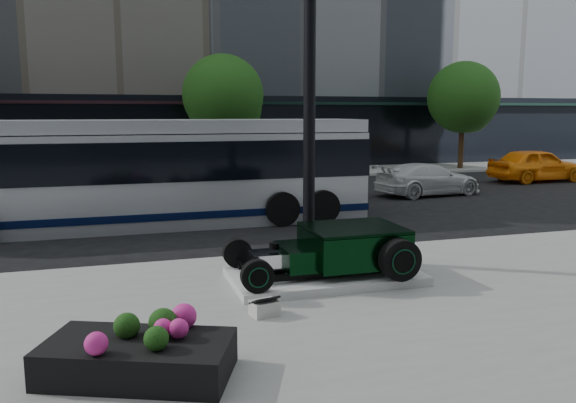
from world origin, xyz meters
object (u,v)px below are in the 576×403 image
object	(u,v)px
transit_bus	(153,172)
white_sedan	(428,179)
yellow_taxi	(536,165)
lamppost	(310,76)
flower_planter	(138,355)
hot_rod	(342,248)

from	to	relation	value
transit_bus	white_sedan	distance (m)	10.75
white_sedan	yellow_taxi	bearing A→B (deg)	-78.19
lamppost	flower_planter	bearing A→B (deg)	-129.29
transit_bus	white_sedan	bearing A→B (deg)	14.78
white_sedan	yellow_taxi	distance (m)	7.34
transit_bus	hot_rod	bearing A→B (deg)	-66.78
hot_rod	lamppost	size ratio (longest dim) A/B	0.40
transit_bus	yellow_taxi	world-z (taller)	transit_bus
hot_rod	white_sedan	xyz separation A→B (m)	(7.45, 9.52, -0.09)
lamppost	hot_rod	bearing A→B (deg)	-85.12
flower_planter	white_sedan	xyz separation A→B (m)	(11.17, 12.40, 0.24)
flower_planter	yellow_taxi	size ratio (longest dim) A/B	0.53
flower_planter	yellow_taxi	distance (m)	23.36
lamppost	transit_bus	bearing A→B (deg)	117.78
lamppost	white_sedan	xyz separation A→B (m)	(7.58, 8.02, -3.22)
flower_planter	transit_bus	xyz separation A→B (m)	(0.81, 9.67, 1.11)
white_sedan	lamppost	bearing A→B (deg)	129.97
hot_rod	white_sedan	distance (m)	12.09
hot_rod	transit_bus	xyz separation A→B (m)	(-2.91, 6.78, 0.79)
hot_rod	flower_planter	world-z (taller)	hot_rod
hot_rod	transit_bus	world-z (taller)	transit_bus
lamppost	transit_bus	world-z (taller)	lamppost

